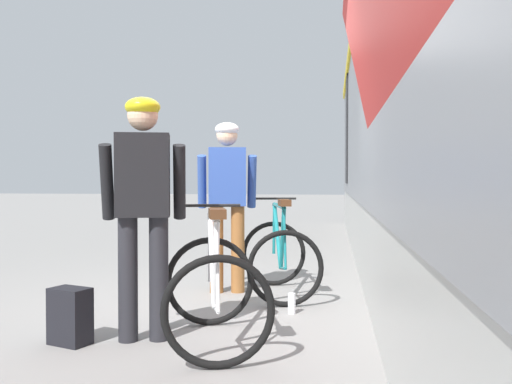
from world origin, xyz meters
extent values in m
plane|color=gray|center=(0.00, 0.00, 0.00)|extent=(80.00, 80.00, 0.00)
cube|color=red|center=(1.27, -2.37, 1.80)|extent=(0.40, 4.77, 1.67)
cube|color=black|center=(1.28, 6.75, 2.25)|extent=(0.03, 1.10, 2.29)
cylinder|color=#935B2D|center=(-0.20, 0.64, 0.45)|extent=(0.14, 0.14, 0.90)
cylinder|color=#935B2D|center=(0.01, 0.69, 0.45)|extent=(0.14, 0.14, 0.90)
cube|color=#2D4C9E|center=(-0.10, 0.66, 1.20)|extent=(0.42, 0.31, 0.60)
cylinder|color=#2D4C9E|center=(-0.36, 0.65, 1.15)|extent=(0.14, 0.27, 0.56)
cylinder|color=#2D4C9E|center=(0.15, 0.76, 1.15)|extent=(0.14, 0.27, 0.56)
sphere|color=beige|center=(-0.10, 0.66, 1.63)|extent=(0.22, 0.22, 0.22)
ellipsoid|color=white|center=(-0.10, 0.66, 1.69)|extent=(0.30, 0.32, 0.14)
cylinder|color=#232328|center=(-0.48, -1.11, 0.45)|extent=(0.14, 0.14, 0.90)
cylinder|color=#232328|center=(-0.26, -1.06, 0.45)|extent=(0.14, 0.14, 0.90)
cube|color=black|center=(-0.37, -1.09, 1.20)|extent=(0.43, 0.33, 0.60)
cylinder|color=black|center=(-0.63, -1.12, 1.15)|extent=(0.16, 0.27, 0.56)
cylinder|color=black|center=(-0.13, -0.98, 1.15)|extent=(0.16, 0.27, 0.56)
sphere|color=beige|center=(-0.37, -1.09, 1.63)|extent=(0.22, 0.22, 0.22)
ellipsoid|color=yellow|center=(-0.37, -1.09, 1.69)|extent=(0.32, 0.33, 0.14)
torus|color=black|center=(0.34, 1.09, 0.36)|extent=(0.70, 0.20, 0.71)
torus|color=black|center=(0.56, 0.10, 0.36)|extent=(0.70, 0.20, 0.71)
cylinder|color=#197A7F|center=(0.42, 0.74, 0.60)|extent=(0.18, 0.64, 0.63)
cylinder|color=#197A7F|center=(0.44, 0.63, 0.91)|extent=(0.22, 0.84, 0.04)
cylinder|color=#197A7F|center=(0.51, 0.33, 0.60)|extent=(0.10, 0.28, 0.62)
cylinder|color=#197A7F|center=(0.52, 0.27, 0.33)|extent=(0.10, 0.36, 0.08)
cylinder|color=#197A7F|center=(0.55, 0.15, 0.63)|extent=(0.05, 0.15, 0.56)
cylinder|color=#197A7F|center=(0.35, 1.07, 0.63)|extent=(0.05, 0.09, 0.55)
cylinder|color=black|center=(0.35, 1.04, 0.97)|extent=(0.47, 0.13, 0.02)
cube|color=#4C2D19|center=(0.54, 0.18, 0.96)|extent=(0.15, 0.26, 0.06)
torus|color=black|center=(0.01, -0.62, 0.36)|extent=(0.70, 0.24, 0.71)
torus|color=black|center=(0.29, -1.60, 0.36)|extent=(0.70, 0.24, 0.71)
cylinder|color=white|center=(0.11, -0.96, 0.60)|extent=(0.22, 0.63, 0.63)
cylinder|color=white|center=(0.14, -1.07, 0.91)|extent=(0.27, 0.83, 0.04)
cylinder|color=white|center=(0.23, -1.37, 0.60)|extent=(0.11, 0.27, 0.62)
cylinder|color=white|center=(0.24, -1.43, 0.33)|extent=(0.13, 0.36, 0.08)
cylinder|color=white|center=(0.28, -1.54, 0.63)|extent=(0.06, 0.14, 0.56)
cylinder|color=white|center=(0.02, -0.64, 0.63)|extent=(0.05, 0.09, 0.55)
cylinder|color=black|center=(0.03, -0.67, 0.97)|extent=(0.47, 0.15, 0.02)
cube|color=#4C2D19|center=(0.27, -1.51, 0.96)|extent=(0.16, 0.26, 0.06)
cube|color=black|center=(-0.86, -1.24, 0.20)|extent=(0.32, 0.26, 0.40)
cylinder|color=silver|center=(0.64, -0.15, 0.09)|extent=(0.07, 0.07, 0.18)
camera|label=1|loc=(0.99, -4.84, 1.16)|focal=38.04mm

